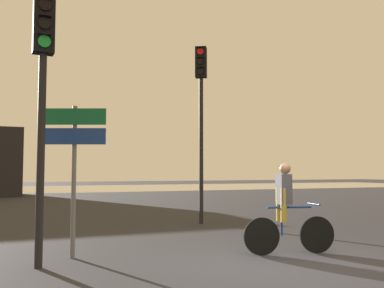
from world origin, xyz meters
The scene contains 6 objects.
ground_plane centered at (0.00, 0.00, 0.00)m, with size 120.00×120.00×0.00m, color #28282D.
water_strip centered at (0.00, 33.28, 0.00)m, with size 80.00×16.00×0.01m, color #9E937F.
traffic_light_center centered at (1.09, 5.73, 3.50)m, with size 0.40×0.42×5.09m.
traffic_light_near_left centered at (-3.47, 1.51, 2.94)m, with size 0.33×0.35×4.21m.
direction_sign_post centered at (-2.91, 2.07, 1.79)m, with size 1.03×0.45×2.60m.
cyclist centered at (0.65, 0.98, 0.82)m, with size 1.68×0.51×1.62m.
Camera 1 is at (-3.83, -5.47, 1.46)m, focal length 40.00 mm.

